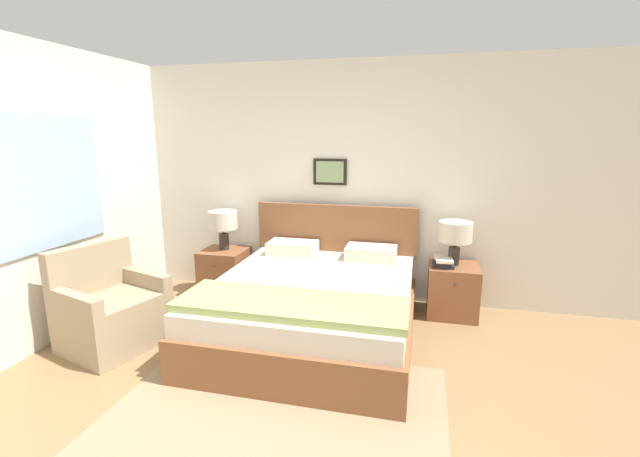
{
  "coord_description": "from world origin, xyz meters",
  "views": [
    {
      "loc": [
        0.89,
        -1.98,
        1.84
      ],
      "look_at": [
        0.06,
        1.45,
        1.05
      ],
      "focal_mm": 24.0,
      "sensor_mm": 36.0,
      "label": 1
    }
  ],
  "objects_px": {
    "table_lamp_by_door": "(455,234)",
    "table_lamp_near_window": "(223,222)",
    "nightstand_by_door": "(453,290)",
    "nightstand_near_window": "(225,272)",
    "armchair": "(111,312)",
    "bed": "(313,305)"
  },
  "relations": [
    {
      "from": "bed",
      "to": "armchair",
      "type": "height_order",
      "value": "bed"
    },
    {
      "from": "armchair",
      "to": "table_lamp_near_window",
      "type": "relative_size",
      "value": 2.06
    },
    {
      "from": "bed",
      "to": "nightstand_by_door",
      "type": "xyz_separation_m",
      "value": [
        1.27,
        0.79,
        -0.03
      ]
    },
    {
      "from": "nightstand_by_door",
      "to": "nightstand_near_window",
      "type": "bearing_deg",
      "value": 180.0
    },
    {
      "from": "nightstand_near_window",
      "to": "table_lamp_by_door",
      "type": "relative_size",
      "value": 1.19
    },
    {
      "from": "armchair",
      "to": "nightstand_near_window",
      "type": "height_order",
      "value": "armchair"
    },
    {
      "from": "nightstand_by_door",
      "to": "table_lamp_near_window",
      "type": "bearing_deg",
      "value": 179.4
    },
    {
      "from": "nightstand_by_door",
      "to": "table_lamp_near_window",
      "type": "distance_m",
      "value": 2.61
    },
    {
      "from": "nightstand_by_door",
      "to": "table_lamp_by_door",
      "type": "height_order",
      "value": "table_lamp_by_door"
    },
    {
      "from": "bed",
      "to": "nightstand_near_window",
      "type": "distance_m",
      "value": 1.5
    },
    {
      "from": "bed",
      "to": "table_lamp_near_window",
      "type": "bearing_deg",
      "value": 147.28
    },
    {
      "from": "nightstand_near_window",
      "to": "table_lamp_near_window",
      "type": "relative_size",
      "value": 1.19
    },
    {
      "from": "table_lamp_by_door",
      "to": "nightstand_near_window",
      "type": "bearing_deg",
      "value": -179.39
    },
    {
      "from": "table_lamp_near_window",
      "to": "bed",
      "type": "bearing_deg",
      "value": -32.72
    },
    {
      "from": "armchair",
      "to": "nightstand_by_door",
      "type": "height_order",
      "value": "armchair"
    },
    {
      "from": "nightstand_near_window",
      "to": "armchair",
      "type": "bearing_deg",
      "value": -106.79
    },
    {
      "from": "bed",
      "to": "nightstand_near_window",
      "type": "relative_size",
      "value": 3.92
    },
    {
      "from": "armchair",
      "to": "table_lamp_by_door",
      "type": "xyz_separation_m",
      "value": [
        2.95,
        1.41,
        0.54
      ]
    },
    {
      "from": "bed",
      "to": "table_lamp_by_door",
      "type": "relative_size",
      "value": 4.64
    },
    {
      "from": "table_lamp_by_door",
      "to": "table_lamp_near_window",
      "type": "bearing_deg",
      "value": 180.0
    },
    {
      "from": "bed",
      "to": "table_lamp_by_door",
      "type": "height_order",
      "value": "bed"
    },
    {
      "from": "nightstand_near_window",
      "to": "nightstand_by_door",
      "type": "xyz_separation_m",
      "value": [
        2.54,
        0.0,
        0.0
      ]
    }
  ]
}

